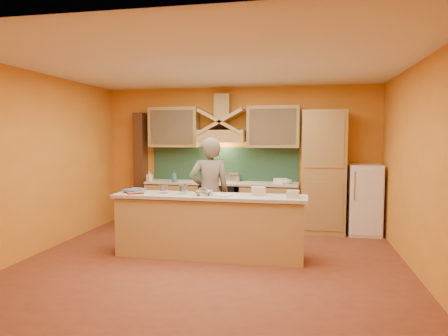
% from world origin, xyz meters
% --- Properties ---
extents(floor, '(5.50, 5.00, 0.01)m').
position_xyz_m(floor, '(0.00, 0.00, 0.00)').
color(floor, brown).
rests_on(floor, ground).
extents(ceiling, '(5.50, 5.00, 0.01)m').
position_xyz_m(ceiling, '(0.00, 0.00, 2.80)').
color(ceiling, white).
rests_on(ceiling, wall_back).
extents(wall_back, '(5.50, 0.02, 2.80)m').
position_xyz_m(wall_back, '(0.00, 2.50, 1.40)').
color(wall_back, orange).
rests_on(wall_back, floor).
extents(wall_front, '(5.50, 0.02, 2.80)m').
position_xyz_m(wall_front, '(0.00, -2.50, 1.40)').
color(wall_front, orange).
rests_on(wall_front, floor).
extents(wall_left, '(0.02, 5.00, 2.80)m').
position_xyz_m(wall_left, '(-2.75, 0.00, 1.40)').
color(wall_left, orange).
rests_on(wall_left, floor).
extents(wall_right, '(0.02, 5.00, 2.80)m').
position_xyz_m(wall_right, '(2.75, 0.00, 1.40)').
color(wall_right, orange).
rests_on(wall_right, floor).
extents(base_cabinet_left, '(1.10, 0.60, 0.86)m').
position_xyz_m(base_cabinet_left, '(-1.25, 2.20, 0.43)').
color(base_cabinet_left, '#A9874D').
rests_on(base_cabinet_left, floor).
extents(base_cabinet_right, '(1.10, 0.60, 0.86)m').
position_xyz_m(base_cabinet_right, '(0.65, 2.20, 0.43)').
color(base_cabinet_right, '#A9874D').
rests_on(base_cabinet_right, floor).
extents(counter_top, '(3.00, 0.62, 0.04)m').
position_xyz_m(counter_top, '(-0.30, 2.20, 0.90)').
color(counter_top, beige).
rests_on(counter_top, base_cabinet_left).
extents(stove, '(0.60, 0.58, 0.90)m').
position_xyz_m(stove, '(-0.30, 2.20, 0.45)').
color(stove, black).
rests_on(stove, floor).
extents(backsplash, '(3.00, 0.03, 0.70)m').
position_xyz_m(backsplash, '(-0.30, 2.48, 1.25)').
color(backsplash, '#1B3C2C').
rests_on(backsplash, wall_back).
extents(range_hood, '(0.92, 0.50, 0.24)m').
position_xyz_m(range_hood, '(-0.30, 2.25, 1.82)').
color(range_hood, '#A9874D').
rests_on(range_hood, wall_back).
extents(hood_chimney, '(0.30, 0.30, 0.50)m').
position_xyz_m(hood_chimney, '(-0.30, 2.35, 2.40)').
color(hood_chimney, '#A9874D').
rests_on(hood_chimney, wall_back).
extents(upper_cabinet_left, '(1.00, 0.35, 0.80)m').
position_xyz_m(upper_cabinet_left, '(-1.30, 2.33, 2.00)').
color(upper_cabinet_left, '#A9874D').
rests_on(upper_cabinet_left, wall_back).
extents(upper_cabinet_right, '(1.00, 0.35, 0.80)m').
position_xyz_m(upper_cabinet_right, '(0.70, 2.33, 2.00)').
color(upper_cabinet_right, '#A9874D').
rests_on(upper_cabinet_right, wall_back).
extents(pantry_column, '(0.80, 0.60, 2.30)m').
position_xyz_m(pantry_column, '(1.65, 2.20, 1.15)').
color(pantry_column, '#A9874D').
rests_on(pantry_column, floor).
extents(fridge, '(0.58, 0.60, 1.30)m').
position_xyz_m(fridge, '(2.40, 2.20, 0.65)').
color(fridge, white).
rests_on(fridge, floor).
extents(trim_column_left, '(0.20, 0.30, 2.30)m').
position_xyz_m(trim_column_left, '(-2.05, 2.35, 1.15)').
color(trim_column_left, '#472816').
rests_on(trim_column_left, floor).
extents(island_body, '(2.80, 0.55, 0.88)m').
position_xyz_m(island_body, '(-0.10, 0.30, 0.44)').
color(island_body, tan).
rests_on(island_body, floor).
extents(island_top, '(2.90, 0.62, 0.05)m').
position_xyz_m(island_top, '(-0.10, 0.30, 0.92)').
color(island_top, beige).
rests_on(island_top, island_body).
extents(person, '(0.77, 0.64, 1.80)m').
position_xyz_m(person, '(-0.21, 0.79, 0.90)').
color(person, '#70665B').
rests_on(person, floor).
extents(pot_large, '(0.28, 0.28, 0.14)m').
position_xyz_m(pot_large, '(-0.35, 2.14, 0.97)').
color(pot_large, '#BCBBC2').
rests_on(pot_large, stove).
extents(pot_small, '(0.26, 0.26, 0.14)m').
position_xyz_m(pot_small, '(-0.05, 2.31, 0.97)').
color(pot_small, silver).
rests_on(pot_small, stove).
extents(soap_bottle_a, '(0.12, 0.12, 0.20)m').
position_xyz_m(soap_bottle_a, '(-1.75, 2.07, 1.02)').
color(soap_bottle_a, silver).
rests_on(soap_bottle_a, counter_top).
extents(soap_bottle_b, '(0.11, 0.11, 0.24)m').
position_xyz_m(soap_bottle_b, '(-1.19, 1.94, 1.04)').
color(soap_bottle_b, teal).
rests_on(soap_bottle_b, counter_top).
extents(bowl_back, '(0.29, 0.29, 0.07)m').
position_xyz_m(bowl_back, '(0.97, 2.13, 0.95)').
color(bowl_back, silver).
rests_on(bowl_back, counter_top).
extents(dish_rack, '(0.30, 0.26, 0.09)m').
position_xyz_m(dish_rack, '(0.87, 2.18, 0.97)').
color(dish_rack, white).
rests_on(dish_rack, counter_top).
extents(book_lower, '(0.38, 0.41, 0.03)m').
position_xyz_m(book_lower, '(-1.37, 0.20, 0.96)').
color(book_lower, '#BC4E43').
rests_on(book_lower, island_top).
extents(book_upper, '(0.33, 0.40, 0.03)m').
position_xyz_m(book_upper, '(-1.44, 0.39, 0.98)').
color(book_upper, '#3B6483').
rests_on(book_upper, island_top).
extents(jar_large, '(0.17, 0.17, 0.15)m').
position_xyz_m(jar_large, '(-0.51, 0.32, 1.02)').
color(jar_large, silver).
rests_on(jar_large, island_top).
extents(jar_small, '(0.15, 0.15, 0.13)m').
position_xyz_m(jar_small, '(-0.83, 0.34, 1.01)').
color(jar_small, silver).
rests_on(jar_small, island_top).
extents(kitchen_scale, '(0.14, 0.14, 0.09)m').
position_xyz_m(kitchen_scale, '(-0.16, 0.18, 0.99)').
color(kitchen_scale, white).
rests_on(kitchen_scale, island_top).
extents(mixing_bowl, '(0.28, 0.28, 0.07)m').
position_xyz_m(mixing_bowl, '(-0.17, 0.25, 0.98)').
color(mixing_bowl, white).
rests_on(mixing_bowl, island_top).
extents(cloth, '(0.29, 0.24, 0.02)m').
position_xyz_m(cloth, '(0.12, 0.23, 0.95)').
color(cloth, beige).
rests_on(cloth, island_top).
extents(grocery_bag_a, '(0.22, 0.20, 0.12)m').
position_xyz_m(grocery_bag_a, '(0.63, 0.38, 1.01)').
color(grocery_bag_a, beige).
rests_on(grocery_bag_a, island_top).
extents(grocery_bag_b, '(0.18, 0.15, 0.11)m').
position_xyz_m(grocery_bag_b, '(1.14, 0.23, 1.00)').
color(grocery_bag_b, beige).
rests_on(grocery_bag_b, island_top).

